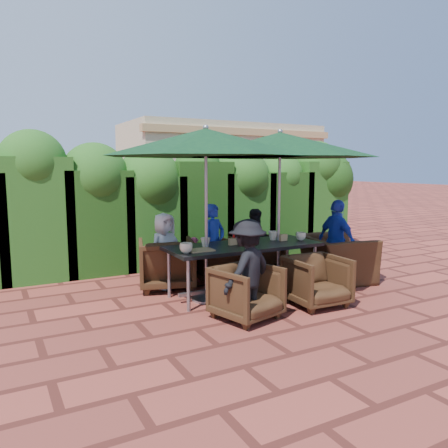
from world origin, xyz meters
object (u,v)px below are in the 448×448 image
chair_far_left (166,261)px  chair_end_right (336,251)px  dining_table (244,249)px  chair_far_mid (214,258)px  chair_near_left (247,290)px  umbrella_left (206,143)px  umbrella_right (280,145)px  chair_near_right (317,278)px  chair_far_right (256,252)px

chair_far_left → chair_end_right: bearing=178.8°
dining_table → chair_end_right: 1.79m
chair_far_left → chair_far_mid: bearing=-155.6°
chair_far_left → chair_far_mid: 0.90m
chair_near_left → umbrella_left: bearing=80.9°
umbrella_right → chair_near_right: 2.09m
chair_far_right → chair_near_left: size_ratio=1.02×
chair_end_right → umbrella_left: bearing=101.5°
dining_table → chair_far_left: (-0.91, 0.84, -0.25)m
umbrella_right → chair_far_mid: 2.16m
chair_far_right → chair_end_right: 1.38m
dining_table → chair_near_left: 1.13m
chair_far_left → chair_near_left: (0.38, -1.79, -0.06)m
umbrella_left → umbrella_right: size_ratio=0.98×
umbrella_right → chair_near_left: umbrella_right is taller
dining_table → umbrella_left: 1.66m
umbrella_right → umbrella_left: bearing=-177.2°
chair_far_left → chair_near_left: size_ratio=1.16×
dining_table → chair_far_right: bearing=49.3°
chair_far_left → chair_near_left: chair_far_left is taller
chair_near_left → chair_end_right: chair_end_right is taller
chair_near_right → umbrella_left: bearing=145.1°
chair_far_mid → chair_near_left: size_ratio=0.99×
dining_table → umbrella_right: bearing=4.8°
chair_near_right → chair_end_right: bearing=40.5°
umbrella_right → chair_end_right: 2.05m
umbrella_left → chair_near_left: (0.10, -0.94, -1.84)m
umbrella_right → chair_far_left: umbrella_right is taller
chair_far_mid → chair_near_left: (-0.51, -1.91, 0.00)m
dining_table → chair_near_right: 1.16m
chair_far_left → chair_far_right: size_ratio=1.14×
dining_table → umbrella_right: size_ratio=0.80×
umbrella_left → chair_far_mid: (0.61, 0.96, -1.85)m
chair_near_left → chair_near_right: chair_near_right is taller
chair_near_left → chair_near_right: bearing=-14.9°
chair_far_left → chair_near_right: (1.50, -1.79, -0.05)m
chair_far_mid → chair_end_right: (1.79, -0.99, 0.13)m
umbrella_left → chair_far_right: size_ratio=3.74×
chair_far_left → chair_far_mid: size_ratio=1.17×
dining_table → chair_near_left: bearing=-119.0°
dining_table → umbrella_left: bearing=-179.4°
dining_table → umbrella_left: umbrella_left is taller
umbrella_right → chair_end_right: umbrella_right is taller
chair_far_right → chair_far_mid: bearing=-8.3°
chair_far_right → umbrella_left: bearing=23.7°
umbrella_left → chair_end_right: umbrella_left is taller
umbrella_left → chair_near_left: umbrella_left is taller
dining_table → chair_end_right: size_ratio=2.04×
chair_far_right → umbrella_right: bearing=68.2°
chair_far_right → chair_near_right: same height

